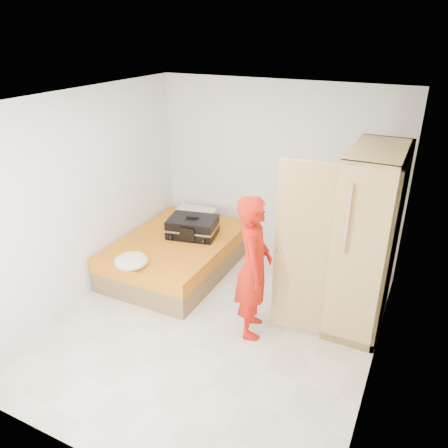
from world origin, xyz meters
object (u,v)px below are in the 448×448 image
at_px(person, 253,267).
at_px(round_cushion, 131,261).
at_px(suitcase, 193,227).
at_px(bed, 177,254).
at_px(wardrobe, 362,245).

distance_m(person, round_cushion, 1.61).
height_order(person, suitcase, person).
height_order(bed, wardrobe, wardrobe).
distance_m(suitcase, round_cushion, 1.13).
bearing_deg(bed, round_cushion, -95.66).
bearing_deg(wardrobe, person, -143.69).
relative_size(suitcase, round_cushion, 1.86).
bearing_deg(round_cushion, person, 4.15).
bearing_deg(suitcase, round_cushion, -114.57).
bearing_deg(bed, wardrobe, -1.08).
height_order(bed, round_cushion, round_cushion).
bearing_deg(wardrobe, bed, 178.92).
height_order(wardrobe, person, wardrobe).
distance_m(wardrobe, suitcase, 2.39).
bearing_deg(round_cushion, bed, 84.34).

